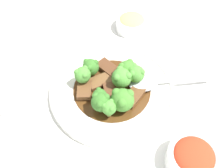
% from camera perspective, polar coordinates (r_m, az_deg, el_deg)
% --- Properties ---
extents(ground_plane, '(4.00, 4.00, 0.00)m').
position_cam_1_polar(ground_plane, '(0.64, 0.00, -1.86)').
color(ground_plane, white).
extents(main_plate, '(0.30, 0.30, 0.02)m').
position_cam_1_polar(main_plate, '(0.63, 0.00, -1.33)').
color(main_plate, white).
rests_on(main_plate, ground_plane).
extents(beef_strip_0, '(0.08, 0.06, 0.01)m').
position_cam_1_polar(beef_strip_0, '(0.60, 0.38, -2.41)').
color(beef_strip_0, '#56331E').
rests_on(beef_strip_0, main_plate).
extents(beef_strip_1, '(0.05, 0.07, 0.01)m').
position_cam_1_polar(beef_strip_1, '(0.60, 4.79, -2.54)').
color(beef_strip_1, brown).
rests_on(beef_strip_1, main_plate).
extents(beef_strip_2, '(0.04, 0.06, 0.01)m').
position_cam_1_polar(beef_strip_2, '(0.63, -2.46, 0.72)').
color(beef_strip_2, brown).
rests_on(beef_strip_2, main_plate).
extents(beef_strip_3, '(0.08, 0.05, 0.01)m').
position_cam_1_polar(beef_strip_3, '(0.65, -0.46, 3.23)').
color(beef_strip_3, '#56331E').
rests_on(beef_strip_3, main_plate).
extents(beef_strip_4, '(0.06, 0.05, 0.01)m').
position_cam_1_polar(beef_strip_4, '(0.61, -6.03, -1.30)').
color(beef_strip_4, brown).
rests_on(beef_strip_4, main_plate).
extents(broccoli_floret_0, '(0.03, 0.03, 0.05)m').
position_cam_1_polar(broccoli_floret_0, '(0.56, -0.68, -5.12)').
color(broccoli_floret_0, '#8EB756').
rests_on(broccoli_floret_0, main_plate).
extents(broccoli_floret_1, '(0.04, 0.04, 0.05)m').
position_cam_1_polar(broccoli_floret_1, '(0.61, 5.23, 2.27)').
color(broccoli_floret_1, '#7FA84C').
rests_on(broccoli_floret_1, main_plate).
extents(broccoli_floret_2, '(0.04, 0.04, 0.05)m').
position_cam_1_polar(broccoli_floret_2, '(0.63, -4.67, 3.74)').
color(broccoli_floret_2, '#7FA84C').
rests_on(broccoli_floret_2, main_plate).
extents(broccoli_floret_3, '(0.04, 0.04, 0.05)m').
position_cam_1_polar(broccoli_floret_3, '(0.61, -6.42, 2.01)').
color(broccoli_floret_3, '#7FA84C').
rests_on(broccoli_floret_3, main_plate).
extents(broccoli_floret_4, '(0.05, 0.05, 0.06)m').
position_cam_1_polar(broccoli_floret_4, '(0.60, 2.09, 1.40)').
color(broccoli_floret_4, '#8EB756').
rests_on(broccoli_floret_4, main_plate).
extents(broccoli_floret_5, '(0.04, 0.04, 0.05)m').
position_cam_1_polar(broccoli_floret_5, '(0.56, -2.50, -3.91)').
color(broccoli_floret_5, '#7FA84C').
rests_on(broccoli_floret_5, main_plate).
extents(broccoli_floret_6, '(0.04, 0.04, 0.05)m').
position_cam_1_polar(broccoli_floret_6, '(0.62, 3.36, 3.26)').
color(broccoli_floret_6, '#8EB756').
rests_on(broccoli_floret_6, main_plate).
extents(broccoli_floret_7, '(0.03, 0.03, 0.04)m').
position_cam_1_polar(broccoli_floret_7, '(0.58, -2.69, -2.56)').
color(broccoli_floret_7, '#7FA84C').
rests_on(broccoli_floret_7, main_plate).
extents(broccoli_floret_8, '(0.05, 0.05, 0.05)m').
position_cam_1_polar(broccoli_floret_8, '(0.57, 2.26, -3.42)').
color(broccoli_floret_8, '#8EB756').
rests_on(broccoli_floret_8, main_plate).
extents(serving_spoon, '(0.12, 0.20, 0.01)m').
position_cam_1_polar(serving_spoon, '(0.63, 7.94, 0.28)').
color(serving_spoon, silver).
rests_on(serving_spoon, main_plate).
extents(side_bowl_kimchi, '(0.10, 0.10, 0.06)m').
position_cam_1_polar(side_bowl_kimchi, '(0.55, 17.11, -15.16)').
color(side_bowl_kimchi, white).
rests_on(side_bowl_kimchi, ground_plane).
extents(side_bowl_appetizer, '(0.09, 0.09, 0.04)m').
position_cam_1_polar(side_bowl_appetizer, '(0.79, 4.29, 13.21)').
color(side_bowl_appetizer, white).
rests_on(side_bowl_appetizer, ground_plane).
extents(sauce_dish, '(0.06, 0.06, 0.01)m').
position_cam_1_polar(sauce_dish, '(0.65, -21.30, -4.22)').
color(sauce_dish, white).
rests_on(sauce_dish, ground_plane).
extents(paper_napkin, '(0.11, 0.08, 0.01)m').
position_cam_1_polar(paper_napkin, '(0.71, -17.56, 2.85)').
color(paper_napkin, white).
rests_on(paper_napkin, ground_plane).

